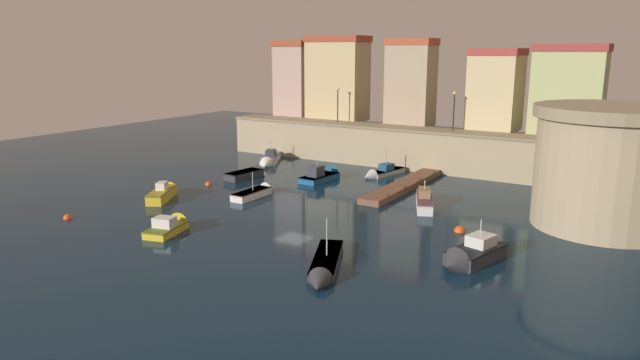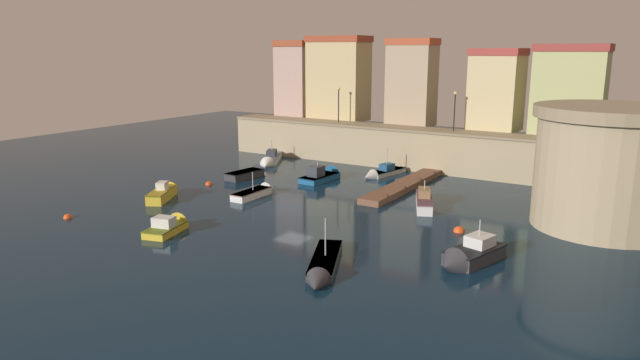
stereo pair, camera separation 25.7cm
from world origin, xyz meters
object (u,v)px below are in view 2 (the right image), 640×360
(moored_boat_7, at_px, (165,192))
(moored_boat_5, at_px, (424,199))
(moored_boat_4, at_px, (381,173))
(moored_boat_8, at_px, (171,225))
(moored_boat_2, at_px, (250,173))
(moored_boat_9, at_px, (270,159))
(mooring_buoy_2, at_px, (459,232))
(mooring_buoy_1, at_px, (68,218))
(mooring_buoy_0, at_px, (209,185))
(moored_boat_3, at_px, (325,175))
(quay_lamp_1, at_px, (455,105))
(fortress_tower, at_px, (608,167))
(moored_boat_6, at_px, (468,256))
(moored_boat_1, at_px, (322,268))
(quay_lamp_0, at_px, (339,99))
(moored_boat_0, at_px, (257,192))

(moored_boat_7, bearing_deg, moored_boat_5, -92.86)
(moored_boat_4, relative_size, moored_boat_8, 1.34)
(moored_boat_2, height_order, moored_boat_9, moored_boat_9)
(moored_boat_4, relative_size, moored_boat_5, 0.92)
(moored_boat_9, height_order, mooring_buoy_2, moored_boat_9)
(moored_boat_5, height_order, moored_boat_8, moored_boat_5)
(moored_boat_4, xyz_separation_m, mooring_buoy_1, (-13.32, -25.16, -0.32))
(moored_boat_5, bearing_deg, mooring_buoy_0, 77.74)
(moored_boat_3, xyz_separation_m, mooring_buoy_2, (16.23, -9.04, -0.40))
(quay_lamp_1, bearing_deg, moored_boat_3, -135.66)
(fortress_tower, xyz_separation_m, mooring_buoy_0, (-32.16, -4.98, -4.28))
(moored_boat_5, distance_m, moored_boat_6, 12.87)
(moored_boat_3, relative_size, mooring_buoy_0, 8.70)
(moored_boat_9, bearing_deg, mooring_buoy_1, -28.17)
(moored_boat_5, distance_m, moored_boat_8, 19.63)
(moored_boat_1, xyz_separation_m, mooring_buoy_0, (-19.91, 12.40, -0.26))
(quay_lamp_0, height_order, moored_boat_1, quay_lamp_0)
(moored_boat_9, relative_size, mooring_buoy_0, 11.23)
(moored_boat_4, bearing_deg, moored_boat_3, -33.25)
(fortress_tower, relative_size, moored_boat_7, 1.89)
(moored_boat_4, height_order, moored_boat_6, moored_boat_4)
(mooring_buoy_0, bearing_deg, moored_boat_0, -6.94)
(moored_boat_9, bearing_deg, moored_boat_8, -7.37)
(moored_boat_8, bearing_deg, moored_boat_2, 6.00)
(moored_boat_3, relative_size, mooring_buoy_2, 7.20)
(moored_boat_1, bearing_deg, moored_boat_3, -173.29)
(moored_boat_7, distance_m, moored_boat_9, 16.78)
(moored_boat_8, bearing_deg, mooring_buoy_1, 88.20)
(moored_boat_9, bearing_deg, moored_boat_6, 28.81)
(mooring_buoy_0, bearing_deg, moored_boat_9, 97.16)
(moored_boat_0, bearing_deg, quay_lamp_1, -32.30)
(moored_boat_5, bearing_deg, moored_boat_3, 48.17)
(moored_boat_3, relative_size, moored_boat_7, 1.03)
(moored_boat_1, xyz_separation_m, moored_boat_5, (-0.51, 16.23, 0.27))
(moored_boat_9, bearing_deg, quay_lamp_1, 78.58)
(fortress_tower, bearing_deg, mooring_buoy_0, -171.20)
(moored_boat_0, relative_size, mooring_buoy_0, 7.99)
(quay_lamp_0, height_order, mooring_buoy_0, quay_lamp_0)
(fortress_tower, height_order, moored_boat_6, fortress_tower)
(moored_boat_4, distance_m, mooring_buoy_1, 28.47)
(quay_lamp_0, bearing_deg, moored_boat_5, -40.10)
(quay_lamp_1, relative_size, moored_boat_7, 0.72)
(fortress_tower, relative_size, moored_boat_0, 2.00)
(moored_boat_1, xyz_separation_m, moored_boat_9, (-21.33, 23.70, 0.12))
(moored_boat_0, bearing_deg, mooring_buoy_0, 82.65)
(moored_boat_0, height_order, moored_boat_5, moored_boat_5)
(moored_boat_2, relative_size, mooring_buoy_1, 7.95)
(quay_lamp_0, bearing_deg, moored_boat_9, -134.37)
(moored_boat_8, bearing_deg, mooring_buoy_2, -73.41)
(moored_boat_7, bearing_deg, mooring_buoy_0, -27.76)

